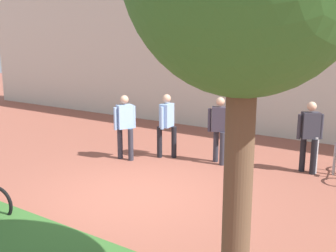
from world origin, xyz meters
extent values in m
plane|color=brown|center=(0.00, 0.00, 0.00)|extent=(60.00, 60.00, 0.00)
cube|color=#336028|center=(-0.35, -2.46, 0.08)|extent=(7.00, 1.10, 0.16)
cylinder|color=brown|center=(3.42, -2.58, 1.46)|extent=(0.28, 0.28, 2.93)
cylinder|color=#99999E|center=(3.14, 3.64, 0.40)|extent=(0.06, 0.06, 0.80)
cylinder|color=#ADADB2|center=(2.71, 3.49, 0.45)|extent=(0.16, 0.16, 0.90)
cylinder|color=#2D2D38|center=(0.35, 3.01, 0.42)|extent=(0.14, 0.14, 0.85)
cylinder|color=#2D2D38|center=(0.62, 2.85, 0.42)|extent=(0.14, 0.14, 0.85)
cube|color=#383342|center=(0.48, 2.93, 1.16)|extent=(0.46, 0.38, 0.62)
cylinder|color=#383342|center=(0.25, 2.83, 1.13)|extent=(0.09, 0.09, 0.59)
cylinder|color=#383342|center=(0.72, 3.03, 1.13)|extent=(0.09, 0.09, 0.59)
sphere|color=tan|center=(0.48, 2.93, 1.61)|extent=(0.22, 0.22, 0.22)
cylinder|color=#2D2D38|center=(-1.56, 1.87, 0.42)|extent=(0.14, 0.14, 0.85)
cylinder|color=#2D2D38|center=(-1.90, 1.84, 0.42)|extent=(0.14, 0.14, 0.85)
cube|color=#8CB2E5|center=(-1.73, 1.86, 1.16)|extent=(0.40, 0.47, 0.62)
cylinder|color=#8CB2E5|center=(-1.62, 2.09, 1.13)|extent=(0.09, 0.09, 0.59)
cylinder|color=#8CB2E5|center=(-1.85, 1.63, 1.13)|extent=(0.09, 0.09, 0.59)
sphere|color=tan|center=(-1.73, 1.86, 1.61)|extent=(0.22, 0.22, 0.22)
cylinder|color=black|center=(2.44, 3.49, 0.42)|extent=(0.14, 0.14, 0.85)
cylinder|color=black|center=(2.71, 3.42, 0.42)|extent=(0.14, 0.14, 0.85)
cube|color=#2D2D38|center=(2.57, 3.45, 1.16)|extent=(0.47, 0.43, 0.62)
cylinder|color=#2D2D38|center=(2.36, 3.30, 1.13)|extent=(0.09, 0.09, 0.59)
cylinder|color=#2D2D38|center=(2.79, 3.60, 1.13)|extent=(0.09, 0.09, 0.59)
sphere|color=tan|center=(2.57, 3.45, 1.61)|extent=(0.22, 0.22, 0.22)
cylinder|color=black|center=(-1.09, 2.52, 0.42)|extent=(0.14, 0.14, 0.85)
cylinder|color=black|center=(-0.76, 2.73, 0.42)|extent=(0.14, 0.14, 0.85)
cube|color=#8CB2E5|center=(-0.93, 2.62, 1.16)|extent=(0.28, 0.42, 0.62)
cylinder|color=#8CB2E5|center=(-0.90, 2.37, 1.13)|extent=(0.09, 0.09, 0.59)
cylinder|color=#8CB2E5|center=(-0.95, 2.88, 1.13)|extent=(0.09, 0.09, 0.59)
sphere|color=tan|center=(-0.93, 2.62, 1.61)|extent=(0.22, 0.22, 0.22)
camera|label=1|loc=(4.87, -5.93, 3.11)|focal=42.40mm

